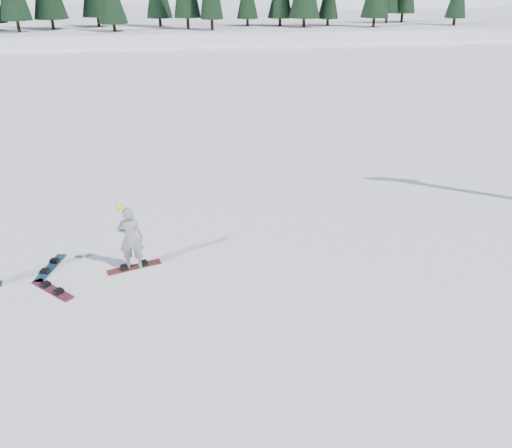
% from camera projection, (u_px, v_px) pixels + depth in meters
% --- Properties ---
extents(ground, '(420.00, 420.00, 0.00)m').
position_uv_depth(ground, '(110.00, 285.00, 13.24)').
color(ground, white).
rests_on(ground, ground).
extents(alpine_backdrop, '(412.50, 227.00, 53.20)m').
position_uv_depth(alpine_backdrop, '(135.00, 39.00, 184.97)').
color(alpine_backdrop, white).
rests_on(alpine_backdrop, ground).
extents(snowboarder_woman, '(0.70, 0.48, 2.01)m').
position_uv_depth(snowboarder_woman, '(131.00, 238.00, 13.60)').
color(snowboarder_woman, '#97979C').
rests_on(snowboarder_woman, ground).
extents(snowboard_woman, '(1.52, 0.70, 0.03)m').
position_uv_depth(snowboard_woman, '(134.00, 267.00, 14.02)').
color(snowboard_woman, maroon).
rests_on(snowboard_woman, ground).
extents(snowboard_loose_a, '(0.65, 1.52, 0.03)m').
position_uv_depth(snowboard_loose_a, '(50.00, 268.00, 13.98)').
color(snowboard_loose_a, navy).
rests_on(snowboard_loose_a, ground).
extents(snowboard_loose_b, '(1.27, 1.25, 0.03)m').
position_uv_depth(snowboard_loose_b, '(52.00, 290.00, 13.00)').
color(snowboard_loose_b, maroon).
rests_on(snowboard_loose_b, ground).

